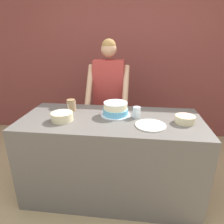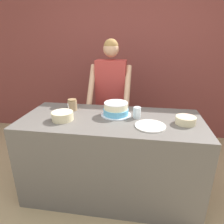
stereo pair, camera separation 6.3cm
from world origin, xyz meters
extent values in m
plane|color=tan|center=(0.00, 0.00, 0.00)|extent=(14.00, 14.00, 0.00)
cube|color=brown|center=(0.00, 1.95, 1.30)|extent=(10.00, 0.05, 2.60)
cube|color=#5B5651|center=(0.00, 0.39, 0.45)|extent=(1.80, 0.78, 0.89)
cylinder|color=#2D2D38|center=(-0.21, 1.13, 0.39)|extent=(0.12, 0.12, 0.79)
cylinder|color=#2D2D38|center=(-0.03, 1.13, 0.39)|extent=(0.12, 0.12, 0.79)
cube|color=#B23833|center=(-0.12, 1.13, 1.08)|extent=(0.39, 0.21, 0.59)
cylinder|color=tan|center=(-0.35, 0.97, 1.07)|extent=(0.07, 0.38, 0.50)
cylinder|color=tan|center=(0.11, 0.97, 1.07)|extent=(0.07, 0.38, 0.50)
sphere|color=tan|center=(-0.12, 1.13, 1.51)|extent=(0.20, 0.20, 0.20)
sphere|color=olive|center=(-0.12, 1.13, 1.54)|extent=(0.18, 0.18, 0.18)
cylinder|color=silver|center=(0.03, 0.48, 0.90)|extent=(0.31, 0.31, 0.01)
cylinder|color=#60B7E0|center=(0.03, 0.48, 0.93)|extent=(0.26, 0.26, 0.06)
cylinder|color=#F4EABC|center=(0.03, 0.48, 0.99)|extent=(0.24, 0.24, 0.06)
cylinder|color=white|center=(0.03, 0.48, 1.02)|extent=(0.24, 0.24, 0.01)
cylinder|color=beige|center=(-0.46, 0.28, 0.93)|extent=(0.21, 0.21, 0.08)
cylinder|color=white|center=(-0.46, 0.28, 0.97)|extent=(0.18, 0.18, 0.01)
cylinder|color=silver|center=(-0.39, 0.29, 0.98)|extent=(0.01, 0.08, 0.17)
cylinder|color=beige|center=(0.70, 0.37, 0.93)|extent=(0.18, 0.18, 0.07)
cylinder|color=pink|center=(0.70, 0.37, 0.95)|extent=(0.16, 0.16, 0.01)
cylinder|color=silver|center=(0.25, 0.44, 0.95)|extent=(0.07, 0.07, 0.11)
cylinder|color=white|center=(0.38, 0.25, 0.90)|extent=(0.28, 0.28, 0.01)
cylinder|color=#9E7F5B|center=(-0.46, 0.56, 0.94)|extent=(0.10, 0.10, 0.11)
cylinder|color=olive|center=(-0.46, 0.56, 1.01)|extent=(0.09, 0.09, 0.02)
camera|label=1|loc=(0.22, -1.43, 1.65)|focal=32.00mm
camera|label=2|loc=(0.29, -1.42, 1.65)|focal=32.00mm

